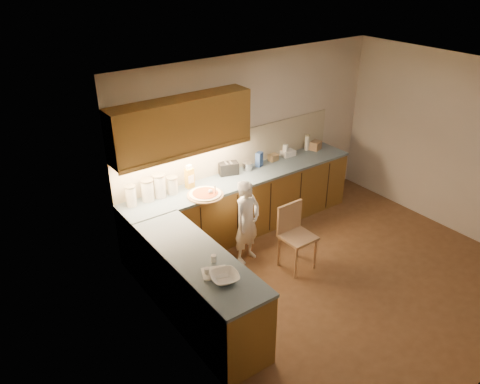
{
  "coord_description": "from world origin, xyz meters",
  "views": [
    {
      "loc": [
        -4.01,
        -3.23,
        3.87
      ],
      "look_at": [
        -0.8,
        1.2,
        1.0
      ],
      "focal_mm": 35.0,
      "sensor_mm": 36.0,
      "label": 1
    }
  ],
  "objects_px": {
    "oil_jug": "(190,177)",
    "toaster": "(229,168)",
    "pizza_on_board": "(205,194)",
    "wooden_chair": "(294,232)",
    "child": "(247,222)"
  },
  "relations": [
    {
      "from": "oil_jug",
      "to": "wooden_chair",
      "type": "bearing_deg",
      "value": -55.99
    },
    {
      "from": "pizza_on_board",
      "to": "child",
      "type": "xyz_separation_m",
      "value": [
        0.36,
        -0.45,
        -0.34
      ]
    },
    {
      "from": "toaster",
      "to": "oil_jug",
      "type": "bearing_deg",
      "value": -158.26
    },
    {
      "from": "wooden_chair",
      "to": "child",
      "type": "bearing_deg",
      "value": 132.37
    },
    {
      "from": "pizza_on_board",
      "to": "oil_jug",
      "type": "relative_size",
      "value": 1.45
    },
    {
      "from": "pizza_on_board",
      "to": "wooden_chair",
      "type": "xyz_separation_m",
      "value": [
        0.8,
        -0.92,
        -0.42
      ]
    },
    {
      "from": "child",
      "to": "pizza_on_board",
      "type": "bearing_deg",
      "value": 115.34
    },
    {
      "from": "child",
      "to": "toaster",
      "type": "height_order",
      "value": "child"
    },
    {
      "from": "toaster",
      "to": "child",
      "type": "bearing_deg",
      "value": -90.08
    },
    {
      "from": "pizza_on_board",
      "to": "toaster",
      "type": "bearing_deg",
      "value": 30.57
    },
    {
      "from": "wooden_chair",
      "to": "toaster",
      "type": "bearing_deg",
      "value": 96.65
    },
    {
      "from": "pizza_on_board",
      "to": "oil_jug",
      "type": "bearing_deg",
      "value": 97.33
    },
    {
      "from": "wooden_chair",
      "to": "toaster",
      "type": "relative_size",
      "value": 2.86
    },
    {
      "from": "pizza_on_board",
      "to": "child",
      "type": "height_order",
      "value": "child"
    },
    {
      "from": "oil_jug",
      "to": "toaster",
      "type": "bearing_deg",
      "value": 3.58
    }
  ]
}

